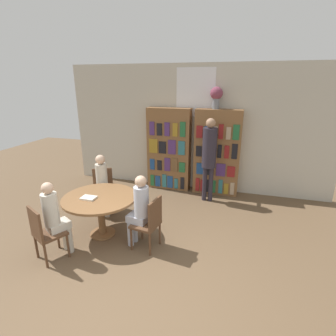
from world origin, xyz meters
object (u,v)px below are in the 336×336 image
at_px(bookshelf_right, 217,153).
at_px(seated_reader_right, 139,208).
at_px(reading_table, 100,203).
at_px(seated_reader_back, 55,216).
at_px(flower_vase, 216,95).
at_px(bookshelf_left, 169,149).
at_px(chair_near_camera, 44,231).
at_px(seated_reader_left, 102,182).
at_px(chair_far_side, 150,221).
at_px(chair_left_side, 103,188).
at_px(librarian_standing, 209,151).

height_order(bookshelf_right, seated_reader_right, bookshelf_right).
bearing_deg(seated_reader_right, bookshelf_right, -11.02).
height_order(reading_table, seated_reader_right, seated_reader_right).
xyz_separation_m(reading_table, seated_reader_back, (-0.35, -0.70, 0.06)).
bearing_deg(flower_vase, reading_table, -123.36).
relative_size(bookshelf_left, seated_reader_back, 1.64).
relative_size(flower_vase, seated_reader_right, 0.39).
height_order(bookshelf_right, chair_near_camera, bookshelf_right).
bearing_deg(seated_reader_left, reading_table, 90.00).
height_order(flower_vase, chair_far_side, flower_vase).
relative_size(chair_near_camera, chair_left_side, 1.00).
bearing_deg(chair_near_camera, seated_reader_left, 113.89).
bearing_deg(bookshelf_left, seated_reader_left, -116.84).
xyz_separation_m(chair_far_side, seated_reader_left, (-1.31, 0.84, 0.20)).
relative_size(bookshelf_right, seated_reader_left, 1.62).
xyz_separation_m(bookshelf_left, chair_left_side, (-0.97, -1.58, -0.51)).
height_order(bookshelf_right, reading_table, bookshelf_right).
xyz_separation_m(chair_near_camera, seated_reader_back, (0.08, 0.17, 0.19)).
distance_m(flower_vase, seated_reader_left, 3.09).
bearing_deg(chair_near_camera, seated_reader_right, 58.37).
bearing_deg(bookshelf_left, chair_far_side, -80.54).
xyz_separation_m(chair_far_side, seated_reader_back, (-1.31, -0.55, 0.19)).
relative_size(chair_far_side, seated_reader_back, 0.72).
bearing_deg(reading_table, librarian_standing, 50.77).
distance_m(chair_far_side, seated_reader_left, 1.57).
xyz_separation_m(reading_table, chair_left_side, (-0.44, 0.86, -0.12)).
bearing_deg(librarian_standing, flower_vase, 86.99).
distance_m(reading_table, chair_near_camera, 0.98).
height_order(bookshelf_left, chair_near_camera, bookshelf_left).
relative_size(seated_reader_back, librarian_standing, 0.66).
bearing_deg(bookshelf_left, chair_near_camera, -106.24).
xyz_separation_m(bookshelf_left, reading_table, (-0.53, -2.44, -0.38)).
height_order(bookshelf_left, bookshelf_right, same).
bearing_deg(seated_reader_left, seated_reader_right, 117.04).
relative_size(seated_reader_left, seated_reader_back, 1.01).
bearing_deg(seated_reader_back, seated_reader_left, 117.01).
xyz_separation_m(flower_vase, seated_reader_right, (-0.83, -2.56, -1.61)).
xyz_separation_m(seated_reader_right, seated_reader_back, (-1.13, -0.58, -0.01)).
height_order(seated_reader_left, seated_reader_right, seated_reader_left).
bearing_deg(bookshelf_left, seated_reader_right, -84.44).
distance_m(chair_left_side, seated_reader_left, 0.27).
height_order(bookshelf_left, chair_far_side, bookshelf_left).
bearing_deg(chair_left_side, seated_reader_right, 113.93).
bearing_deg(chair_far_side, librarian_standing, -7.89).
xyz_separation_m(bookshelf_right, flower_vase, (-0.09, 0.00, 1.30)).
distance_m(seated_reader_left, librarian_standing, 2.35).
height_order(chair_far_side, seated_reader_right, seated_reader_right).
bearing_deg(chair_near_camera, chair_left_side, 117.00).
height_order(chair_far_side, seated_reader_back, seated_reader_back).
bearing_deg(chair_far_side, bookshelf_left, 18.27).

